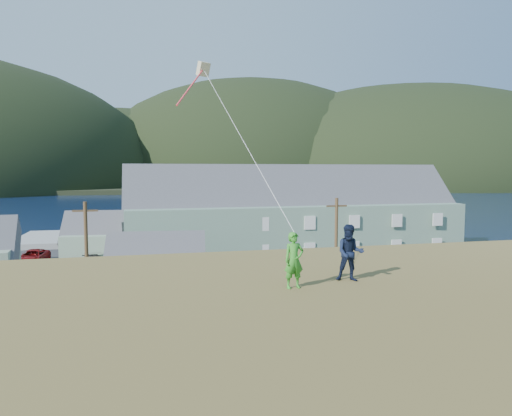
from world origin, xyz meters
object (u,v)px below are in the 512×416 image
(wharf, at_px, (114,237))
(kite_flyer_green, at_px, (294,260))
(lodge, at_px, (294,216))
(kite_flyer_navy, at_px, (350,253))
(shed_white, at_px, (156,267))
(shed_palegreen_far, at_px, (111,238))

(wharf, relative_size, kite_flyer_green, 17.16)
(kite_flyer_green, bearing_deg, lodge, 65.23)
(kite_flyer_green, bearing_deg, kite_flyer_navy, 5.43)
(wharf, height_order, kite_flyer_navy, kite_flyer_navy)
(shed_white, distance_m, shed_palegreen_far, 16.92)
(wharf, height_order, shed_palegreen_far, shed_palegreen_far)
(lodge, height_order, shed_palegreen_far, lodge)
(lodge, bearing_deg, wharf, 136.06)
(wharf, distance_m, shed_palegreen_far, 16.24)
(lodge, distance_m, kite_flyer_navy, 39.64)
(wharf, height_order, shed_white, shed_white)
(wharf, xyz_separation_m, kite_flyer_green, (9.37, -58.42, 7.51))
(shed_palegreen_far, relative_size, kite_flyer_navy, 6.70)
(shed_white, xyz_separation_m, kite_flyer_navy, (5.25, -25.76, 5.56))
(kite_flyer_green, height_order, kite_flyer_navy, kite_flyer_navy)
(wharf, bearing_deg, kite_flyer_green, -80.89)
(kite_flyer_green, relative_size, kite_flyer_navy, 0.93)
(shed_white, height_order, kite_flyer_green, kite_flyer_green)
(shed_white, bearing_deg, kite_flyer_navy, -73.81)
(shed_palegreen_far, height_order, kite_flyer_green, kite_flyer_green)
(shed_white, relative_size, shed_palegreen_far, 0.77)
(kite_flyer_navy, bearing_deg, kite_flyer_green, -147.51)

